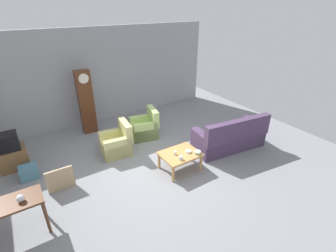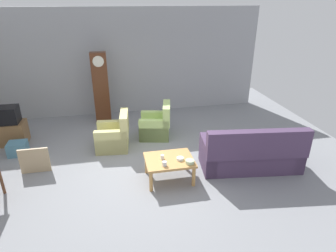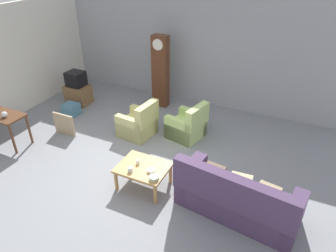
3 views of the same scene
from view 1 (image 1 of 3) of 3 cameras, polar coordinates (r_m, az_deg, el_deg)
The scene contains 17 objects.
ground_plane at distance 6.64m, azimuth -3.25°, elevation -9.06°, with size 10.40×10.40×0.00m, color gray.
garage_door_wall at distance 9.01m, azimuth -15.25°, elevation 11.16°, with size 8.40×0.16×3.20m, color #9EA0A5.
couch_floral at distance 7.40m, azimuth 14.11°, elevation -2.61°, with size 2.20×1.14×1.04m.
armchair_olive_near at distance 7.14m, azimuth -11.66°, elevation -3.95°, with size 0.86×0.84×0.92m.
armchair_olive_far at distance 7.87m, azimuth -5.32°, elevation -0.39°, with size 0.94×0.91×0.92m.
coffee_table_wood at distance 6.29m, azimuth 2.79°, elevation -6.86°, with size 0.96×0.76×0.47m.
console_table_dark at distance 5.31m, azimuth -33.91°, elevation -16.04°, with size 1.30×0.56×0.78m.
grandfather_clock at distance 8.28m, azimuth -18.40°, elevation 5.23°, with size 0.44×0.30×2.06m.
tv_stand_cabinet at distance 7.55m, azimuth -32.17°, elevation -6.34°, with size 0.68×0.52×0.56m, color brown.
tv_crt at distance 7.32m, azimuth -33.10°, elevation -3.08°, with size 0.48×0.44×0.42m, color black.
framed_picture_leaning at distance 6.22m, azimuth -23.60°, elevation -11.27°, with size 0.60×0.05×0.56m, color tan.
storage_box_blue at distance 7.02m, azimuth -29.45°, elevation -9.25°, with size 0.42×0.37×0.32m, color teal.
glass_dome_cloche at distance 5.12m, azimuth -30.95°, elevation -14.14°, with size 0.13×0.13×0.13m, color silver.
cup_white_porcelain at distance 6.18m, azimuth 1.62°, elevation -6.23°, with size 0.07×0.07×0.09m, color white.
cup_blue_rimmed at distance 6.00m, azimuth 2.97°, elevation -7.37°, with size 0.09×0.09×0.09m, color silver.
bowl_white_stacked at distance 6.29m, azimuth 4.74°, elevation -5.88°, with size 0.14×0.14×0.05m, color white.
bowl_shallow_green at distance 6.26m, azimuth 6.78°, elevation -6.05°, with size 0.18×0.18×0.07m, color #B2C69E.
Camera 1 is at (-2.61, -4.72, 3.88)m, focal length 26.38 mm.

